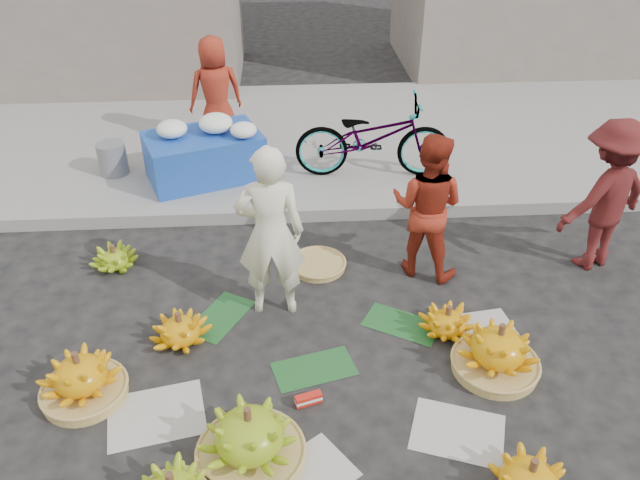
{
  "coord_description": "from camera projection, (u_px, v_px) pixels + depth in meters",
  "views": [
    {
      "loc": [
        -0.28,
        -3.85,
        3.62
      ],
      "look_at": [
        -0.0,
        0.63,
        0.7
      ],
      "focal_mm": 35.0,
      "sensor_mm": 36.0,
      "label": 1
    }
  ],
  "objects": [
    {
      "name": "ground",
      "position": [
        325.0,
        351.0,
        5.2
      ],
      "size": [
        80.0,
        80.0,
        0.0
      ],
      "primitive_type": "plane",
      "color": "black",
      "rests_on": "ground"
    },
    {
      "name": "curb",
      "position": [
        311.0,
        211.0,
        7.0
      ],
      "size": [
        40.0,
        0.25,
        0.15
      ],
      "primitive_type": "cube",
      "color": "gray",
      "rests_on": "ground"
    },
    {
      "name": "sidewalk",
      "position": [
        304.0,
        137.0,
        8.77
      ],
      "size": [
        40.0,
        4.0,
        0.12
      ],
      "primitive_type": "cube",
      "color": "gray",
      "rests_on": "ground"
    },
    {
      "name": "newspaper_scatter",
      "position": [
        333.0,
        427.0,
        4.53
      ],
      "size": [
        3.2,
        1.8,
        0.0
      ],
      "primitive_type": null,
      "color": "beige",
      "rests_on": "ground"
    },
    {
      "name": "banana_leaves",
      "position": [
        312.0,
        335.0,
        5.36
      ],
      "size": [
        2.0,
        1.0,
        0.0
      ],
      "primitive_type": null,
      "color": "#194D22",
      "rests_on": "ground"
    },
    {
      "name": "banana_bunch_0",
      "position": [
        81.0,
        378.0,
        4.69
      ],
      "size": [
        0.71,
        0.71,
        0.44
      ],
      "rotation": [
        0.0,
        0.0,
        0.35
      ],
      "color": "#AA8947",
      "rests_on": "ground"
    },
    {
      "name": "banana_bunch_2",
      "position": [
        250.0,
        438.0,
        4.19
      ],
      "size": [
        0.74,
        0.74,
        0.49
      ],
      "rotation": [
        0.0,
        0.0,
        -0.05
      ],
      "color": "#AA8947",
      "rests_on": "ground"
    },
    {
      "name": "banana_bunch_3",
      "position": [
        530.0,
        480.0,
        3.99
      ],
      "size": [
        0.67,
        0.67,
        0.34
      ],
      "rotation": [
        0.0,
        0.0,
        -0.29
      ],
      "color": "#E7A10B",
      "rests_on": "ground"
    },
    {
      "name": "banana_bunch_4",
      "position": [
        498.0,
        351.0,
        4.92
      ],
      "size": [
        0.77,
        0.77,
        0.47
      ],
      "rotation": [
        0.0,
        0.0,
        -0.34
      ],
      "color": "#AA8947",
      "rests_on": "ground"
    },
    {
      "name": "banana_bunch_5",
      "position": [
        447.0,
        322.0,
        5.33
      ],
      "size": [
        0.54,
        0.54,
        0.29
      ],
      "rotation": [
        0.0,
        0.0,
        0.27
      ],
      "color": "#E7A10B",
      "rests_on": "ground"
    },
    {
      "name": "banana_bunch_6",
      "position": [
        180.0,
        329.0,
        5.24
      ],
      "size": [
        0.48,
        0.48,
        0.31
      ],
      "rotation": [
        0.0,
        0.0,
        0.03
      ],
      "color": "#E7A10B",
      "rests_on": "ground"
    },
    {
      "name": "banana_bunch_7",
      "position": [
        114.0,
        258.0,
        6.16
      ],
      "size": [
        0.43,
        0.43,
        0.26
      ],
      "rotation": [
        0.0,
        0.0,
        0.13
      ],
      "color": "#719A16",
      "rests_on": "ground"
    },
    {
      "name": "basket_spare",
      "position": [
        318.0,
        265.0,
        6.2
      ],
      "size": [
        0.63,
        0.63,
        0.06
      ],
      "primitive_type": "cylinder",
      "rotation": [
        0.0,
        0.0,
        0.19
      ],
      "color": "#AA8947",
      "rests_on": "ground"
    },
    {
      "name": "incense_stack",
      "position": [
        308.0,
        399.0,
        4.7
      ],
      "size": [
        0.21,
        0.12,
        0.08
      ],
      "primitive_type": "cube",
      "rotation": [
        0.0,
        0.0,
        0.3
      ],
      "color": "red",
      "rests_on": "ground"
    },
    {
      "name": "vendor_cream",
      "position": [
        270.0,
        233.0,
        5.25
      ],
      "size": [
        0.59,
        0.39,
        1.61
      ],
      "primitive_type": "imported",
      "rotation": [
        0.0,
        0.0,
        3.14
      ],
      "color": "white",
      "rests_on": "ground"
    },
    {
      "name": "vendor_red",
      "position": [
        427.0,
        206.0,
        5.8
      ],
      "size": [
        0.88,
        0.81,
        1.44
      ],
      "primitive_type": "imported",
      "rotation": [
        0.0,
        0.0,
        2.65
      ],
      "color": "#B0321B",
      "rests_on": "ground"
    },
    {
      "name": "man_striped",
      "position": [
        606.0,
        196.0,
        5.88
      ],
      "size": [
        1.12,
        0.89,
        1.52
      ],
      "primitive_type": "imported",
      "rotation": [
        0.0,
        0.0,
        3.53
      ],
      "color": "maroon",
      "rests_on": "ground"
    },
    {
      "name": "flower_table",
      "position": [
        205.0,
        153.0,
        7.44
      ],
      "size": [
        1.53,
        1.23,
        0.77
      ],
      "rotation": [
        0.0,
        0.0,
        0.35
      ],
      "color": "#1943A8",
      "rests_on": "sidewalk"
    },
    {
      "name": "grey_bucket",
      "position": [
        113.0,
        158.0,
        7.59
      ],
      "size": [
        0.34,
        0.34,
        0.39
      ],
      "primitive_type": "cylinder",
      "color": "slate",
      "rests_on": "sidewalk"
    },
    {
      "name": "flower_vendor",
      "position": [
        216.0,
        92.0,
        8.05
      ],
      "size": [
        0.8,
        0.65,
        1.43
      ],
      "primitive_type": "imported",
      "rotation": [
        0.0,
        0.0,
        3.45
      ],
      "color": "#B0321B",
      "rests_on": "sidewalk"
    },
    {
      "name": "bicycle",
      "position": [
        373.0,
        137.0,
        7.4
      ],
      "size": [
        0.75,
        1.88,
        0.97
      ],
      "primitive_type": "imported",
      "rotation": [
        0.0,
        0.0,
        1.51
      ],
      "color": "gray",
      "rests_on": "sidewalk"
    }
  ]
}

